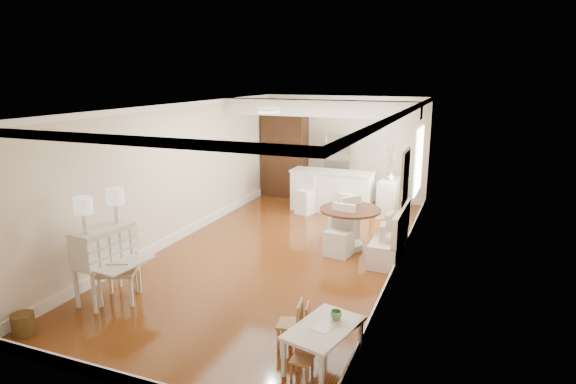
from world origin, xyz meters
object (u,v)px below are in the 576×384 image
Objects in this scene: slip_chair_near at (339,231)px; slip_chair_far at (344,218)px; secretary_bureau at (106,264)px; kids_table at (324,346)px; kids_chair_b at (299,323)px; fridge at (351,169)px; dining_table at (350,229)px; kids_chair_c at (302,359)px; bar_stool_right at (347,198)px; gustavian_armchair at (119,269)px; breakfast_counter at (332,191)px; bar_stool_left at (305,195)px; sideboard at (389,197)px; pantry_cabinet at (285,155)px; kids_chair_a at (290,323)px; wicker_basket at (23,324)px.

slip_chair_near is 0.84m from slip_chair_far.
kids_table is (3.58, -0.43, -0.33)m from secretary_bureau.
kids_chair_b is 7.18m from fridge.
kids_table is at bearing -79.80° from dining_table.
bar_stool_right is at bearing 98.97° from kids_chair_c.
breakfast_counter is (1.59, 5.89, 0.01)m from gustavian_armchair.
bar_stool_left reaches higher than sideboard.
pantry_cabinet reaches higher than secretary_bureau.
slip_chair_far is 2.10m from bar_stool_left.
sideboard is at bearing 90.23° from slip_chair_near.
secretary_bureau is at bearing -106.64° from breakfast_counter.
kids_table is 0.44× the size of pantry_cabinet.
fridge is (1.79, 6.94, 0.40)m from gustavian_armchair.
fridge is at bearing -129.47° from slip_chair_far.
slip_chair_near is at bearing -58.40° from bar_stool_right.
gustavian_armchair is at bearing -105.22° from kids_chair_b.
kids_chair_c is 4.33m from dining_table.
fridge is 1.53m from sideboard.
breakfast_counter is (-0.86, 2.01, 0.02)m from slip_chair_far.
dining_table is 0.47m from slip_chair_far.
kids_chair_a reaches higher than kids_table.
gustavian_armchair is 6.01m from bar_stool_right.
slip_chair_near is 1.04× the size of sideboard.
fridge is (-1.60, 7.42, 0.65)m from kids_table.
kids_chair_b is 0.56× the size of bar_stool_left.
slip_chair_near reaches higher than kids_chair_b.
bar_stool_left is at bearing -99.34° from slip_chair_far.
kids_chair_b is 5.87m from bar_stool_left.
bar_stool_right is at bearing -128.95° from slip_chair_far.
secretary_bureau is 3.53m from kids_chair_c.
bar_stool_right is at bearing -43.48° from gustavian_armchair.
slip_chair_near is at bearing 98.19° from kids_chair_c.
secretary_bureau reaches higher than bar_stool_right.
breakfast_counter is at bearing 114.22° from dining_table.
sideboard is at bearing -49.64° from gustavian_armchair.
gustavian_armchair is 1.09× the size of sideboard.
fridge reaches higher than gustavian_armchair.
kids_table is (3.90, 0.80, 0.10)m from wicker_basket.
dining_table is at bearing -61.22° from gustavian_armchair.
dining_table is at bearing -75.64° from fridge.
kids_chair_c is at bearing -59.54° from bar_stool_right.
sideboard is at bearing -35.56° from fridge.
breakfast_counter is 0.72m from bar_stool_left.
secretary_bureau is at bearing -114.48° from sideboard.
fridge reaches higher than bar_stool_left.
wicker_basket is 3.98m from kids_table.
slip_chair_near is at bearing -55.51° from pantry_cabinet.
kids_chair_a is at bearing -81.46° from fridge.
pantry_cabinet is at bearing 132.19° from slip_chair_near.
fridge is (1.98, 7.00, 0.32)m from secretary_bureau.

